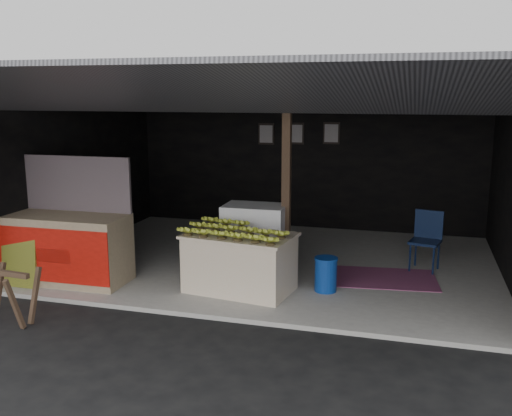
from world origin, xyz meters
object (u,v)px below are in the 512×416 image
(banana_table, at_px, (240,262))
(neighbor_stall, at_px, (68,245))
(water_barrel, at_px, (326,275))
(white_crate, at_px, (255,238))
(sawhorse, at_px, (6,291))
(plastic_chair, at_px, (427,235))

(banana_table, bearing_deg, neighbor_stall, -165.88)
(banana_table, relative_size, water_barrel, 3.50)
(white_crate, relative_size, sawhorse, 1.46)
(neighbor_stall, xyz_separation_m, plastic_chair, (4.93, 1.99, 0.00))
(plastic_chair, bearing_deg, banana_table, -131.69)
(banana_table, height_order, water_barrel, banana_table)
(banana_table, relative_size, plastic_chair, 1.72)
(water_barrel, bearing_deg, sawhorse, -149.88)
(white_crate, xyz_separation_m, plastic_chair, (2.48, 0.83, 0.02))
(water_barrel, relative_size, plastic_chair, 0.49)
(banana_table, height_order, plastic_chair, plastic_chair)
(neighbor_stall, bearing_deg, water_barrel, 7.85)
(banana_table, xyz_separation_m, sawhorse, (-2.36, -1.73, -0.04))
(neighbor_stall, relative_size, sawhorse, 2.54)
(sawhorse, bearing_deg, banana_table, 40.98)
(banana_table, xyz_separation_m, plastic_chair, (2.44, 1.71, 0.13))
(sawhorse, height_order, water_barrel, sawhorse)
(banana_table, bearing_deg, water_barrel, 22.68)
(water_barrel, height_order, plastic_chair, plastic_chair)
(white_crate, bearing_deg, water_barrel, -27.52)
(banana_table, distance_m, water_barrel, 1.18)
(banana_table, distance_m, neighbor_stall, 2.50)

